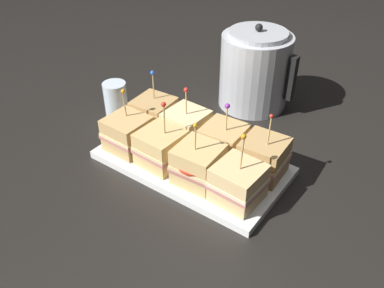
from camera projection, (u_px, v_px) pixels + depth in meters
ground_plane at (192, 166)px, 0.95m from camera, size 6.00×6.00×0.00m
serving_platter at (192, 163)px, 0.94m from camera, size 0.43×0.23×0.02m
sandwich_front_far_left at (128, 133)px, 0.95m from camera, size 0.10×0.10×0.15m
sandwich_front_center_left at (161, 148)px, 0.90m from camera, size 0.10×0.10×0.16m
sandwich_front_center_right at (198, 164)px, 0.85m from camera, size 0.10×0.10×0.15m
sandwich_front_far_right at (238, 183)px, 0.81m from camera, size 0.10×0.10×0.16m
sandwich_back_far_left at (154, 115)px, 1.01m from camera, size 0.10×0.10×0.16m
sandwich_back_center_left at (186, 128)px, 0.97m from camera, size 0.10×0.10×0.15m
sandwich_back_center_right at (223, 142)px, 0.92m from camera, size 0.10×0.10×0.15m
sandwich_back_far_right at (263, 157)px, 0.87m from camera, size 0.10×0.10×0.16m
kettle_steel at (255, 70)px, 1.12m from camera, size 0.21×0.19×0.23m
drinking_glass at (116, 100)px, 1.09m from camera, size 0.06×0.06×0.10m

